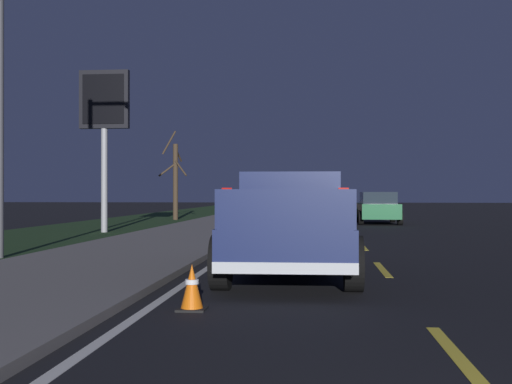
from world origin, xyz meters
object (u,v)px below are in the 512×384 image
at_px(bare_tree_far, 175,179).
at_px(pickup_truck, 290,224).
at_px(sedan_silver, 310,203).
at_px(sedan_red, 307,205).
at_px(sedan_green, 378,207).
at_px(sedan_blue, 307,211).
at_px(street_light_near, 13,63).
at_px(gas_price_sign, 104,112).
at_px(traffic_cone_near, 192,288).

bearing_deg(bare_tree_far, pickup_truck, -161.94).
height_order(sedan_silver, bare_tree_far, bare_tree_far).
bearing_deg(sedan_silver, sedan_red, 179.37).
bearing_deg(sedan_green, sedan_silver, 15.15).
bearing_deg(sedan_silver, bare_tree_far, 141.78).
relative_size(pickup_truck, sedan_red, 1.24).
distance_m(sedan_green, sedan_silver, 13.22).
xyz_separation_m(sedan_blue, sedan_silver, (19.54, 0.12, 0.00)).
height_order(pickup_truck, street_light_near, street_light_near).
relative_size(sedan_red, bare_tree_far, 0.89).
height_order(pickup_truck, bare_tree_far, bare_tree_far).
xyz_separation_m(gas_price_sign, bare_tree_far, (11.37, -0.11, -2.26)).
relative_size(pickup_truck, bare_tree_far, 1.10).
xyz_separation_m(sedan_silver, street_light_near, (-30.07, 6.35, 3.66)).
bearing_deg(sedan_silver, gas_price_sign, 160.15).
distance_m(sedan_blue, traffic_cone_near, 16.34).
relative_size(street_light_near, bare_tree_far, 1.46).
height_order(pickup_truck, sedan_red, pickup_truck).
relative_size(sedan_silver, street_light_near, 0.61).
relative_size(street_light_near, traffic_cone_near, 12.57).
xyz_separation_m(sedan_red, gas_price_sign, (-14.18, 7.42, 3.77)).
distance_m(sedan_green, bare_tree_far, 11.46).
bearing_deg(bare_tree_far, sedan_blue, -143.58).
bearing_deg(bare_tree_far, gas_price_sign, 179.47).
relative_size(pickup_truck, gas_price_sign, 0.89).
height_order(sedan_blue, sedan_red, same).
height_order(pickup_truck, sedan_silver, pickup_truck).
bearing_deg(bare_tree_far, traffic_cone_near, -166.56).
relative_size(sedan_red, traffic_cone_near, 7.61).
xyz_separation_m(sedan_green, bare_tree_far, (3.39, 10.84, 1.51)).
bearing_deg(gas_price_sign, sedan_blue, -81.01).
distance_m(sedan_green, street_light_near, 20.22).
height_order(sedan_silver, traffic_cone_near, sedan_silver).
bearing_deg(sedan_silver, sedan_blue, -179.66).
height_order(gas_price_sign, street_light_near, street_light_near).
xyz_separation_m(sedan_green, traffic_cone_near, (-23.07, 4.52, -0.50)).
bearing_deg(sedan_green, sedan_blue, 153.76).
height_order(sedan_silver, gas_price_sign, gas_price_sign).
height_order(sedan_red, traffic_cone_near, sedan_red).
height_order(street_light_near, traffic_cone_near, street_light_near).
bearing_deg(traffic_cone_near, sedan_blue, -4.13).
bearing_deg(gas_price_sign, pickup_truck, -146.44).
bearing_deg(sedan_red, sedan_silver, -0.63).
height_order(sedan_green, street_light_near, street_light_near).
relative_size(sedan_blue, gas_price_sign, 0.73).
bearing_deg(sedan_silver, pickup_truck, -179.98).
bearing_deg(gas_price_sign, bare_tree_far, -0.53).
bearing_deg(gas_price_sign, sedan_red, -27.60).
bearing_deg(sedan_silver, street_light_near, 168.07).
bearing_deg(pickup_truck, bare_tree_far, 18.06).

